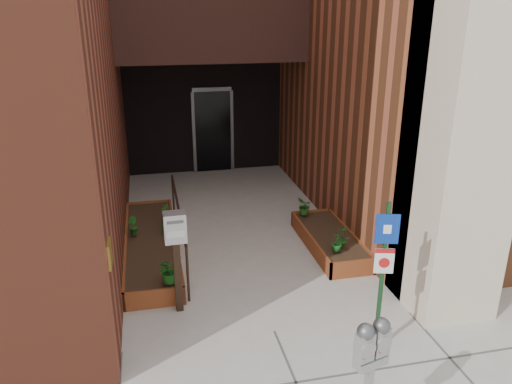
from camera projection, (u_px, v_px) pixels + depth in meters
ground at (274, 331)px, 6.71m from camera, size 80.00×80.00×0.00m
planter_left at (152, 246)px, 8.82m from camera, size 0.90×3.60×0.30m
planter_right at (330, 241)px, 9.00m from camera, size 0.80×2.20×0.30m
handrail at (178, 213)px, 8.66m from camera, size 0.04×3.34×0.90m
parking_meter at (371, 354)px, 4.46m from camera, size 0.36×0.21×1.53m
sign_post at (384, 264)px, 5.91m from camera, size 0.27×0.10×2.02m
payment_dropbox at (176, 241)px, 6.82m from camera, size 0.31×0.24×1.51m
shrub_left_a at (169, 270)px, 7.28m from camera, size 0.50×0.50×0.40m
shrub_left_b at (133, 226)px, 8.83m from camera, size 0.25×0.25×0.33m
shrub_left_c at (167, 222)px, 8.92m from camera, size 0.24×0.24×0.36m
shrub_left_d at (166, 213)px, 9.33m from camera, size 0.27×0.27×0.37m
shrub_right_a at (337, 242)px, 8.22m from camera, size 0.19×0.19×0.31m
shrub_right_b at (343, 236)px, 8.38m from camera, size 0.20×0.20×0.37m
shrub_right_c at (305, 206)px, 9.67m from camera, size 0.37×0.37×0.34m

